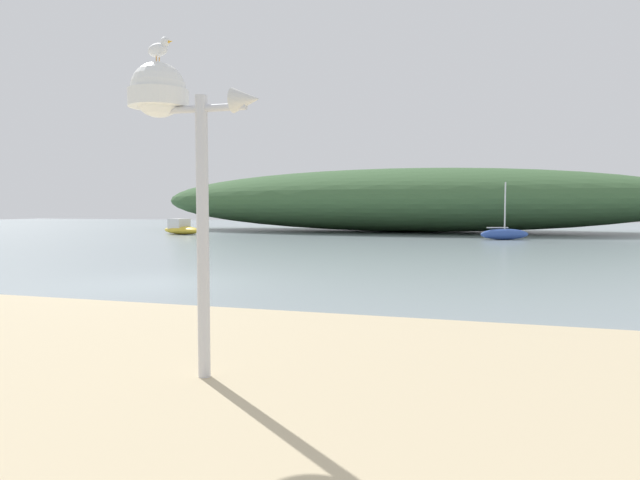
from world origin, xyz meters
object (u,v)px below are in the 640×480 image
mast_structure (170,114)px  sailboat_off_point (505,234)px  motorboat_inner_mooring (181,229)px  seagull_on_radar (159,48)px

mast_structure → sailboat_off_point: bearing=82.9°
mast_structure → motorboat_inner_mooring: (-17.10, 29.01, -2.40)m
mast_structure → motorboat_inner_mooring: 33.76m
seagull_on_radar → motorboat_inner_mooring: bearing=120.3°
mast_structure → seagull_on_radar: seagull_on_radar is taller
mast_structure → motorboat_inner_mooring: size_ratio=0.83×
sailboat_off_point → motorboat_inner_mooring: size_ratio=0.87×
sailboat_off_point → motorboat_inner_mooring: bearing=179.4°
seagull_on_radar → sailboat_off_point: seagull_on_radar is taller
seagull_on_radar → sailboat_off_point: bearing=82.7°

